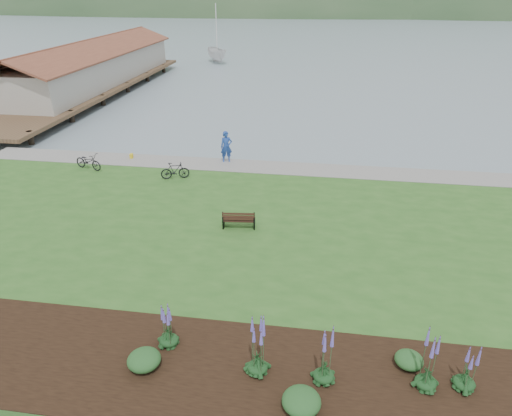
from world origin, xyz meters
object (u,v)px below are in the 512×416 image
(park_bench, at_px, (239,219))
(sailboat, at_px, (218,63))
(person, at_px, (226,144))
(bicycle_a, at_px, (88,161))

(park_bench, height_order, sailboat, sailboat)
(park_bench, bearing_deg, person, 99.60)
(sailboat, bearing_deg, park_bench, -104.87)
(park_bench, bearing_deg, sailboat, 98.07)
(park_bench, xyz_separation_m, sailboat, (-12.36, 49.92, -0.86))
(bicycle_a, distance_m, sailboat, 43.91)
(person, distance_m, sailboat, 42.58)
(park_bench, distance_m, person, 8.90)
(park_bench, height_order, bicycle_a, bicycle_a)
(bicycle_a, bearing_deg, person, -54.63)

